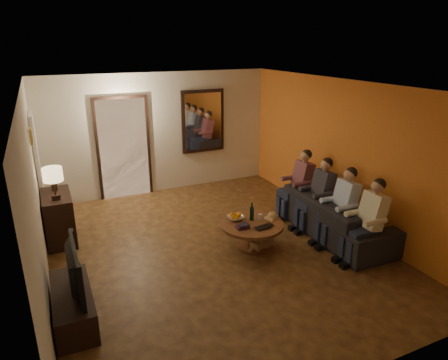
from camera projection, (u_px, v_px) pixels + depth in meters
name	position (u px, v px, depth m)	size (l,w,h in m)	color
floor	(215.00, 249.00, 6.52)	(5.00, 6.00, 0.01)	#3A1F0F
ceiling	(214.00, 86.00, 5.66)	(5.00, 6.00, 0.01)	white
back_wall	(160.00, 134.00, 8.66)	(5.00, 0.02, 2.60)	beige
front_wall	(349.00, 270.00, 3.52)	(5.00, 0.02, 2.60)	beige
left_wall	(35.00, 199.00, 5.10)	(0.02, 6.00, 2.60)	beige
right_wall	(344.00, 155.00, 7.07)	(0.02, 6.00, 2.60)	beige
orange_accent	(343.00, 155.00, 7.07)	(0.01, 6.00, 2.60)	orange
kitchen_doorway	(124.00, 149.00, 8.41)	(1.00, 0.06, 2.10)	#FFE0A5
door_trim	(124.00, 149.00, 8.40)	(1.12, 0.04, 2.22)	black
fridge_glimpse	(136.00, 154.00, 8.56)	(0.45, 0.03, 1.70)	silver
mirror_frame	(203.00, 121.00, 8.95)	(1.00, 0.05, 1.40)	black
mirror_glass	(203.00, 121.00, 8.93)	(0.86, 0.02, 1.26)	white
white_door	(39.00, 169.00, 7.18)	(0.06, 0.85, 2.04)	white
framed_art	(31.00, 136.00, 6.05)	(0.03, 0.28, 0.24)	#B28C33
art_canvas	(32.00, 136.00, 6.05)	(0.01, 0.22, 0.18)	brown
dresser	(59.00, 218.00, 6.68)	(0.45, 0.93, 0.82)	black
table_lamp	(54.00, 183.00, 6.26)	(0.30, 0.30, 0.54)	beige
flower_vase	(53.00, 178.00, 6.65)	(0.14, 0.14, 0.44)	red
tv_stand	(73.00, 305.00, 4.81)	(0.45, 1.19, 0.40)	black
tv	(68.00, 270.00, 4.64)	(0.13, 1.01, 0.58)	black
sofa	(333.00, 215.00, 6.93)	(0.93, 2.37, 0.69)	black
person_a	(368.00, 223.00, 6.03)	(0.60, 0.40, 1.20)	tan
person_b	(342.00, 209.00, 6.55)	(0.60, 0.40, 1.20)	tan
person_c	(319.00, 197.00, 7.06)	(0.60, 0.40, 1.20)	tan
person_d	(299.00, 186.00, 7.57)	(0.60, 0.40, 1.20)	tan
dog	(264.00, 231.00, 6.51)	(0.56, 0.24, 0.56)	#9B6547
coffee_table	(251.00, 236.00, 6.47)	(1.03, 1.03, 0.45)	brown
bowl	(236.00, 218.00, 6.50)	(0.26, 0.26, 0.06)	white
oranges	(236.00, 214.00, 6.48)	(0.20, 0.20, 0.08)	orange
wine_bottle	(252.00, 211.00, 6.45)	(0.07, 0.07, 0.31)	black
wine_glass	(260.00, 217.00, 6.49)	(0.06, 0.06, 0.10)	silver
book_stack	(242.00, 226.00, 6.21)	(0.20, 0.15, 0.07)	black
laptop	(266.00, 228.00, 6.19)	(0.33, 0.21, 0.03)	black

